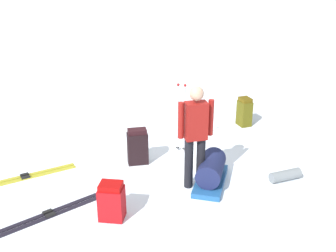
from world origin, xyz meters
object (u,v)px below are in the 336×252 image
at_px(ski_pair_far, 49,215).
at_px(gear_sled, 211,171).
at_px(skier_standing, 196,132).
at_px(ski_pair_near, 25,177).
at_px(backpack_small_spare, 138,147).
at_px(sleeping_mat_rolled, 285,175).
at_px(backpack_large_dark, 112,201).
at_px(backpack_bright, 244,112).
at_px(ski_poles_planted_near, 181,115).

xyz_separation_m(ski_pair_far, gear_sled, (-1.45, -2.16, 0.21)).
bearing_deg(skier_standing, ski_pair_near, 30.54).
xyz_separation_m(backpack_small_spare, sleeping_mat_rolled, (-2.41, -0.96, -0.24)).
bearing_deg(backpack_large_dark, gear_sled, -111.52).
distance_m(ski_pair_far, backpack_small_spare, 2.04).
height_order(backpack_large_dark, backpack_small_spare, backpack_small_spare).
height_order(gear_sled, sleeping_mat_rolled, gear_sled).
relative_size(backpack_bright, ski_poles_planted_near, 0.47).
relative_size(ski_pair_near, sleeping_mat_rolled, 2.98).
relative_size(ski_pair_near, gear_sled, 1.40).
bearing_deg(sleeping_mat_rolled, backpack_bright, -47.73).
xyz_separation_m(skier_standing, sleeping_mat_rolled, (-1.15, -1.04, -0.86)).
relative_size(backpack_large_dark, sleeping_mat_rolled, 1.03).
relative_size(skier_standing, ski_poles_planted_near, 1.26).
relative_size(ski_pair_far, backpack_large_dark, 3.34).
xyz_separation_m(backpack_bright, sleeping_mat_rolled, (-1.65, 1.81, -0.22)).
bearing_deg(backpack_large_dark, ski_poles_planted_near, -79.90).
relative_size(gear_sled, sleeping_mat_rolled, 2.13).
bearing_deg(gear_sled, backpack_bright, -75.58).
bearing_deg(backpack_small_spare, gear_sled, -174.28).
height_order(ski_pair_far, backpack_bright, backpack_bright).
bearing_deg(ski_pair_near, ski_poles_planted_near, -123.13).
height_order(ski_poles_planted_near, sleeping_mat_rolled, ski_poles_planted_near).
bearing_deg(ski_pair_far, ski_poles_planted_near, -97.24).
height_order(backpack_small_spare, sleeping_mat_rolled, backpack_small_spare).
bearing_deg(ski_pair_near, backpack_small_spare, -128.35).
relative_size(ski_pair_near, ski_pair_far, 0.86).
xyz_separation_m(ski_pair_near, backpack_large_dark, (-2.00, -0.02, 0.27)).
bearing_deg(backpack_small_spare, ski_pair_near, 51.65).
bearing_deg(backpack_bright, sleeping_mat_rolled, 132.27).
relative_size(backpack_bright, sleeping_mat_rolled, 1.17).
bearing_deg(ski_pair_far, backpack_bright, -99.18).
relative_size(ski_pair_far, backpack_bright, 2.96).
height_order(backpack_small_spare, ski_poles_planted_near, ski_poles_planted_near).
bearing_deg(ski_poles_planted_near, backpack_small_spare, 67.86).
xyz_separation_m(skier_standing, ski_pair_far, (1.27, 1.94, -0.94)).
xyz_separation_m(skier_standing, ski_pair_near, (2.48, 1.46, -0.94)).
xyz_separation_m(ski_pair_near, ski_poles_planted_near, (-1.57, -2.41, 0.74)).
bearing_deg(sleeping_mat_rolled, ski_pair_far, 50.93).
relative_size(ski_pair_near, backpack_small_spare, 2.45).
xyz_separation_m(ski_pair_far, backpack_bright, (-0.77, -4.79, 0.30)).
distance_m(backpack_large_dark, backpack_bright, 4.30).
distance_m(backpack_bright, sleeping_mat_rolled, 2.46).
bearing_deg(skier_standing, backpack_bright, -80.13).
height_order(skier_standing, backpack_small_spare, skier_standing).
bearing_deg(gear_sled, backpack_small_spare, 5.72).
bearing_deg(ski_pair_far, backpack_small_spare, -90.37).
bearing_deg(backpack_small_spare, backpack_large_dark, 117.12).
relative_size(backpack_small_spare, gear_sled, 0.57).
distance_m(ski_poles_planted_near, sleeping_mat_rolled, 2.16).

